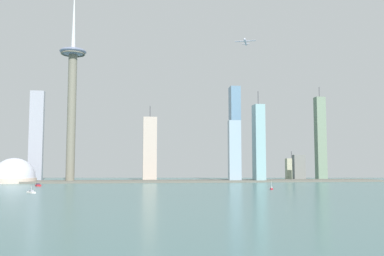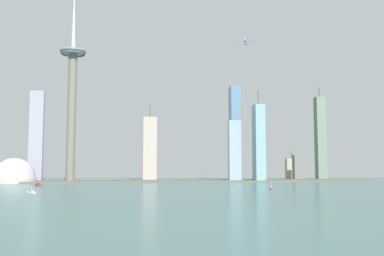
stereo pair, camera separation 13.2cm
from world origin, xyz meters
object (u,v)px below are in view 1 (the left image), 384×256
boat_2 (271,188)px  stadium_dome (14,178)px  boat_1 (38,185)px  airplane (245,42)px  skyscraper_2 (299,168)px  skyscraper_1 (235,134)px  skyscraper_3 (292,169)px  skyscraper_5 (235,151)px  skyscraper_0 (259,143)px  skyscraper_7 (36,136)px  boat_0 (31,192)px  observation_tower (72,86)px  skyscraper_6 (150,149)px  skyscraper_4 (320,138)px

boat_2 → stadium_dome: bearing=-118.1°
boat_1 → airplane: size_ratio=0.54×
skyscraper_2 → skyscraper_1: bearing=-173.9°
skyscraper_3 → skyscraper_5: bearing=-144.6°
skyscraper_0 → boat_2: (-56.01, -233.59, -66.58)m
skyscraper_7 → boat_1: 212.02m
skyscraper_3 → skyscraper_1: bearing=-153.2°
boat_0 → boat_1: size_ratio=0.76×
observation_tower → skyscraper_0: observation_tower is taller
skyscraper_3 → boat_2: 374.68m
skyscraper_0 → skyscraper_1: bearing=130.9°
skyscraper_6 → boat_0: 351.68m
skyscraper_2 → boat_2: bearing=-117.7°
boat_0 → boat_2: size_ratio=1.42×
skyscraper_5 → skyscraper_6: size_ratio=0.78×
skyscraper_7 → boat_0: skyscraper_7 is taller
boat_2 → skyscraper_1: bearing=-178.8°
skyscraper_0 → skyscraper_2: bearing=29.1°
skyscraper_6 → skyscraper_1: bearing=-7.1°
skyscraper_6 → boat_1: (-160.19, -166.19, -57.17)m
skyscraper_3 → airplane: 293.86m
skyscraper_5 → boat_0: (-280.85, -265.85, -52.68)m
observation_tower → boat_0: 325.63m
skyscraper_7 → boat_2: size_ratio=16.55×
skyscraper_0 → skyscraper_1: skyscraper_1 is taller
observation_tower → boat_0: bearing=-89.9°
skyscraper_2 → skyscraper_4: (67.83, 50.24, 60.40)m
stadium_dome → skyscraper_1: 387.20m
observation_tower → boat_1: size_ratio=18.87×
observation_tower → boat_2: bearing=-43.4°
stadium_dome → skyscraper_4: (573.02, 96.29, 76.97)m
skyscraper_3 → boat_0: skyscraper_3 is taller
skyscraper_1 → skyscraper_4: (195.42, 63.95, -2.39)m
skyscraper_1 → skyscraper_4: skyscraper_4 is taller
skyscraper_3 → skyscraper_4: bearing=-3.4°
stadium_dome → skyscraper_7: 107.90m
skyscraper_7 → boat_2: bearing=-43.0°
skyscraper_0 → airplane: airplane is taller
boat_1 → stadium_dome: bearing=8.7°
observation_tower → boat_0: observation_tower is taller
skyscraper_3 → airplane: bearing=-132.2°
observation_tower → skyscraper_0: (324.17, -19.59, -97.24)m
skyscraper_6 → skyscraper_3: bearing=9.5°
boat_0 → airplane: bearing=92.7°
skyscraper_2 → skyscraper_7: bearing=176.5°
stadium_dome → airplane: airplane is taller
boat_0 → boat_2: boat_2 is taller
skyscraper_6 → skyscraper_0: bearing=-17.0°
skyscraper_2 → skyscraper_0: bearing=-150.9°
skyscraper_0 → boat_1: skyscraper_0 is taller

